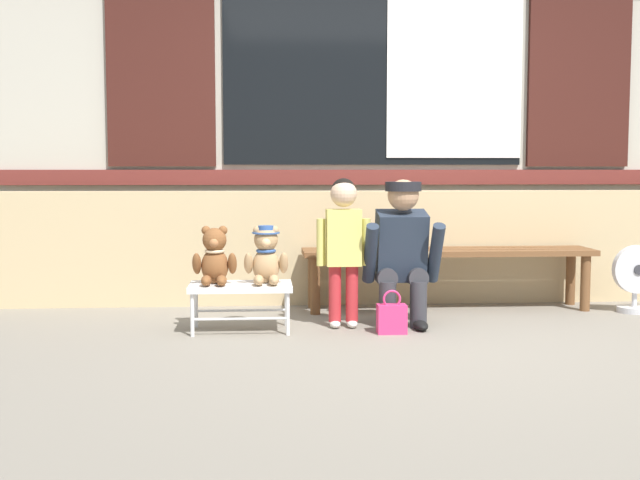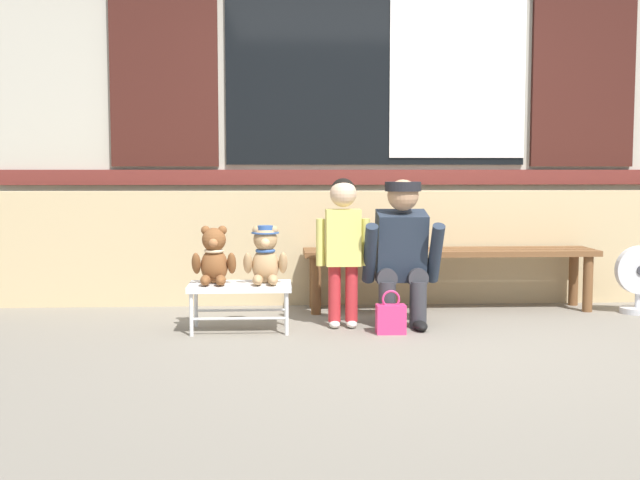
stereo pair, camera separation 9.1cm
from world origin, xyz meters
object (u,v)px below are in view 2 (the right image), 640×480
object	(u,v)px
small_display_bench	(240,289)
teddy_bear_plain	(214,258)
teddy_bear_with_hat	(265,256)
child_standing	(343,236)
adult_crouching	(402,252)
handbag_on_ground	(391,318)
floor_fan	(639,280)
wooden_bench_long	(449,258)

from	to	relation	value
small_display_bench	teddy_bear_plain	world-z (taller)	teddy_bear_plain
teddy_bear_with_hat	child_standing	size ratio (longest dim) A/B	0.38
adult_crouching	handbag_on_ground	distance (m)	0.47
handbag_on_ground	floor_fan	distance (m)	1.95
small_display_bench	handbag_on_ground	size ratio (longest dim) A/B	2.35
teddy_bear_with_hat	adult_crouching	xyz separation A→B (m)	(0.88, 0.11, 0.01)
teddy_bear_plain	child_standing	xyz separation A→B (m)	(0.81, 0.08, 0.13)
teddy_bear_with_hat	floor_fan	world-z (taller)	teddy_bear_with_hat
small_display_bench	child_standing	bearing A→B (deg)	6.83
adult_crouching	handbag_on_ground	size ratio (longest dim) A/B	3.49
wooden_bench_long	floor_fan	bearing A→B (deg)	-10.04
small_display_bench	adult_crouching	distance (m)	1.07
small_display_bench	child_standing	distance (m)	0.74
teddy_bear_plain	handbag_on_ground	xyz separation A→B (m)	(1.09, -0.14, -0.37)
child_standing	handbag_on_ground	size ratio (longest dim) A/B	3.52
wooden_bench_long	teddy_bear_with_hat	bearing A→B (deg)	-152.16
handbag_on_ground	floor_fan	xyz separation A→B (m)	(1.84, 0.61, 0.14)
teddy_bear_plain	adult_crouching	world-z (taller)	adult_crouching
teddy_bear_with_hat	adult_crouching	size ratio (longest dim) A/B	0.38
wooden_bench_long	small_display_bench	xyz separation A→B (m)	(-1.48, -0.70, -0.11)
wooden_bench_long	floor_fan	xyz separation A→B (m)	(1.30, -0.23, -0.13)
teddy_bear_with_hat	handbag_on_ground	xyz separation A→B (m)	(0.77, -0.14, -0.38)
teddy_bear_plain	adult_crouching	distance (m)	1.21
child_standing	wooden_bench_long	bearing A→B (deg)	37.00
teddy_bear_with_hat	floor_fan	distance (m)	2.67
child_standing	adult_crouching	size ratio (longest dim) A/B	1.01
child_standing	teddy_bear_with_hat	bearing A→B (deg)	-171.24
small_display_bench	child_standing	size ratio (longest dim) A/B	0.67
teddy_bear_plain	floor_fan	world-z (taller)	teddy_bear_plain
handbag_on_ground	floor_fan	bearing A→B (deg)	18.18
teddy_bear_plain	floor_fan	bearing A→B (deg)	9.01
adult_crouching	handbag_on_ground	xyz separation A→B (m)	(-0.11, -0.25, -0.38)
adult_crouching	floor_fan	distance (m)	1.79
teddy_bear_with_hat	handbag_on_ground	size ratio (longest dim) A/B	1.34
small_display_bench	teddy_bear_plain	distance (m)	0.25
handbag_on_ground	child_standing	bearing A→B (deg)	142.20
wooden_bench_long	teddy_bear_plain	xyz separation A→B (m)	(-1.64, -0.70, 0.09)
wooden_bench_long	teddy_bear_with_hat	distance (m)	1.49
small_display_bench	teddy_bear_plain	bearing A→B (deg)	179.49
small_display_bench	adult_crouching	size ratio (longest dim) A/B	0.67
wooden_bench_long	small_display_bench	world-z (taller)	wooden_bench_long
child_standing	adult_crouching	distance (m)	0.40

